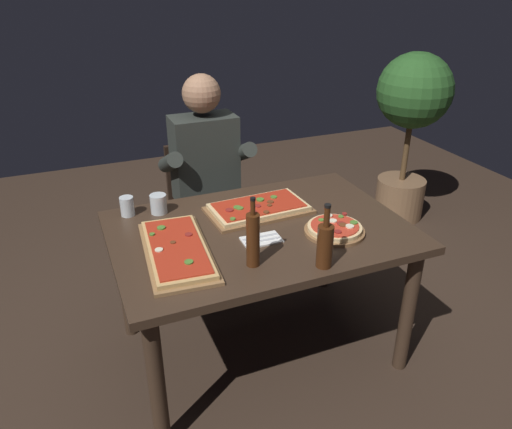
{
  "coord_description": "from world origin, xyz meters",
  "views": [
    {
      "loc": [
        -0.81,
        -1.92,
        1.86
      ],
      "look_at": [
        0.0,
        0.05,
        0.79
      ],
      "focal_mm": 34.65,
      "sensor_mm": 36.0,
      "label": 1
    }
  ],
  "objects_px": {
    "oil_bottle_amber": "(253,239)",
    "dining_table": "(260,245)",
    "tumbler_near_camera": "(159,204)",
    "seated_diner": "(208,175)",
    "wine_bottle_dark": "(325,244)",
    "diner_chair": "(204,205)",
    "pizza_round_far": "(335,229)",
    "pizza_rectangular_front": "(259,208)",
    "tumbler_far_side": "(127,207)",
    "pizza_rectangular_left": "(177,250)",
    "potted_plant_corner": "(411,116)"
  },
  "relations": [
    {
      "from": "tumbler_far_side",
      "to": "tumbler_near_camera",
      "type": "bearing_deg",
      "value": -11.54
    },
    {
      "from": "oil_bottle_amber",
      "to": "diner_chair",
      "type": "distance_m",
      "value": 1.21
    },
    {
      "from": "pizza_rectangular_front",
      "to": "oil_bottle_amber",
      "type": "xyz_separation_m",
      "value": [
        -0.21,
        -0.45,
        0.1
      ]
    },
    {
      "from": "tumbler_far_side",
      "to": "seated_diner",
      "type": "xyz_separation_m",
      "value": [
        0.53,
        0.35,
        -0.04
      ]
    },
    {
      "from": "wine_bottle_dark",
      "to": "dining_table",
      "type": "bearing_deg",
      "value": 105.94
    },
    {
      "from": "tumbler_near_camera",
      "to": "seated_diner",
      "type": "relative_size",
      "value": 0.07
    },
    {
      "from": "pizza_rectangular_front",
      "to": "pizza_round_far",
      "type": "height_order",
      "value": "same"
    },
    {
      "from": "potted_plant_corner",
      "to": "dining_table",
      "type": "bearing_deg",
      "value": -148.3
    },
    {
      "from": "oil_bottle_amber",
      "to": "diner_chair",
      "type": "height_order",
      "value": "oil_bottle_amber"
    },
    {
      "from": "pizza_round_far",
      "to": "tumbler_near_camera",
      "type": "height_order",
      "value": "tumbler_near_camera"
    },
    {
      "from": "tumbler_near_camera",
      "to": "diner_chair",
      "type": "height_order",
      "value": "diner_chair"
    },
    {
      "from": "pizza_round_far",
      "to": "oil_bottle_amber",
      "type": "height_order",
      "value": "oil_bottle_amber"
    },
    {
      "from": "pizza_round_far",
      "to": "seated_diner",
      "type": "height_order",
      "value": "seated_diner"
    },
    {
      "from": "pizza_rectangular_front",
      "to": "potted_plant_corner",
      "type": "height_order",
      "value": "potted_plant_corner"
    },
    {
      "from": "diner_chair",
      "to": "pizza_round_far",
      "type": "bearing_deg",
      "value": -71.83
    },
    {
      "from": "pizza_rectangular_front",
      "to": "tumbler_near_camera",
      "type": "xyz_separation_m",
      "value": [
        -0.47,
        0.18,
        0.03
      ]
    },
    {
      "from": "oil_bottle_amber",
      "to": "wine_bottle_dark",
      "type": "bearing_deg",
      "value": -24.19
    },
    {
      "from": "tumbler_near_camera",
      "to": "seated_diner",
      "type": "height_order",
      "value": "seated_diner"
    },
    {
      "from": "pizza_round_far",
      "to": "wine_bottle_dark",
      "type": "distance_m",
      "value": 0.31
    },
    {
      "from": "pizza_rectangular_left",
      "to": "tumbler_far_side",
      "type": "height_order",
      "value": "tumbler_far_side"
    },
    {
      "from": "tumbler_far_side",
      "to": "pizza_rectangular_left",
      "type": "bearing_deg",
      "value": -73.53
    },
    {
      "from": "pizza_rectangular_front",
      "to": "tumbler_near_camera",
      "type": "height_order",
      "value": "tumbler_near_camera"
    },
    {
      "from": "pizza_round_far",
      "to": "tumbler_far_side",
      "type": "height_order",
      "value": "tumbler_far_side"
    },
    {
      "from": "oil_bottle_amber",
      "to": "tumbler_near_camera",
      "type": "relative_size",
      "value": 3.17
    },
    {
      "from": "pizza_round_far",
      "to": "tumbler_far_side",
      "type": "relative_size",
      "value": 2.88
    },
    {
      "from": "wine_bottle_dark",
      "to": "tumbler_far_side",
      "type": "distance_m",
      "value": 1.04
    },
    {
      "from": "dining_table",
      "to": "wine_bottle_dark",
      "type": "relative_size",
      "value": 4.91
    },
    {
      "from": "dining_table",
      "to": "oil_bottle_amber",
      "type": "distance_m",
      "value": 0.39
    },
    {
      "from": "oil_bottle_amber",
      "to": "dining_table",
      "type": "bearing_deg",
      "value": 62.02
    },
    {
      "from": "pizza_rectangular_front",
      "to": "tumbler_far_side",
      "type": "xyz_separation_m",
      "value": [
        -0.62,
        0.22,
        0.02
      ]
    },
    {
      "from": "pizza_round_far",
      "to": "tumbler_near_camera",
      "type": "relative_size",
      "value": 2.91
    },
    {
      "from": "pizza_round_far",
      "to": "potted_plant_corner",
      "type": "height_order",
      "value": "potted_plant_corner"
    },
    {
      "from": "pizza_rectangular_left",
      "to": "tumbler_near_camera",
      "type": "height_order",
      "value": "tumbler_near_camera"
    },
    {
      "from": "potted_plant_corner",
      "to": "seated_diner",
      "type": "bearing_deg",
      "value": -169.95
    },
    {
      "from": "potted_plant_corner",
      "to": "tumbler_far_side",
      "type": "bearing_deg",
      "value": -163.64
    },
    {
      "from": "wine_bottle_dark",
      "to": "tumbler_near_camera",
      "type": "bearing_deg",
      "value": 124.72
    },
    {
      "from": "tumbler_far_side",
      "to": "diner_chair",
      "type": "height_order",
      "value": "diner_chair"
    },
    {
      "from": "dining_table",
      "to": "diner_chair",
      "type": "distance_m",
      "value": 0.87
    },
    {
      "from": "tumbler_near_camera",
      "to": "seated_diner",
      "type": "distance_m",
      "value": 0.54
    },
    {
      "from": "pizza_round_far",
      "to": "tumbler_far_side",
      "type": "xyz_separation_m",
      "value": [
        -0.87,
        0.56,
        0.02
      ]
    },
    {
      "from": "pizza_round_far",
      "to": "tumbler_far_side",
      "type": "distance_m",
      "value": 1.03
    },
    {
      "from": "seated_diner",
      "to": "tumbler_near_camera",
      "type": "bearing_deg",
      "value": -134.35
    },
    {
      "from": "pizza_rectangular_left",
      "to": "wine_bottle_dark",
      "type": "xyz_separation_m",
      "value": [
        0.54,
        -0.33,
        0.08
      ]
    },
    {
      "from": "pizza_rectangular_left",
      "to": "diner_chair",
      "type": "distance_m",
      "value": 1.05
    },
    {
      "from": "tumbler_far_side",
      "to": "diner_chair",
      "type": "relative_size",
      "value": 0.11
    },
    {
      "from": "seated_diner",
      "to": "potted_plant_corner",
      "type": "xyz_separation_m",
      "value": [
        1.71,
        0.3,
        0.11
      ]
    },
    {
      "from": "dining_table",
      "to": "oil_bottle_amber",
      "type": "xyz_separation_m",
      "value": [
        -0.15,
        -0.29,
        0.22
      ]
    },
    {
      "from": "dining_table",
      "to": "pizza_rectangular_front",
      "type": "bearing_deg",
      "value": 69.61
    },
    {
      "from": "pizza_rectangular_left",
      "to": "wine_bottle_dark",
      "type": "relative_size",
      "value": 2.17
    },
    {
      "from": "oil_bottle_amber",
      "to": "tumbler_near_camera",
      "type": "distance_m",
      "value": 0.69
    }
  ]
}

